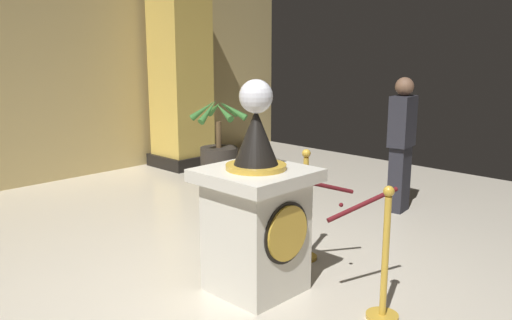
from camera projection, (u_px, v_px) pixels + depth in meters
name	position (u px, v px, depth m)	size (l,w,h in m)	color
ground_plane	(227.00, 291.00, 4.37)	(10.81, 10.81, 0.00)	beige
pedestal_clock	(256.00, 213.00, 4.27)	(0.80, 0.80, 1.72)	silver
stanchion_near	(384.00, 273.00, 3.86)	(0.24, 0.24, 1.01)	gold
stanchion_far	(305.00, 221.00, 4.96)	(0.24, 0.24, 1.06)	gold
velvet_rope	(341.00, 195.00, 4.32)	(0.82, 0.84, 0.22)	#591419
column_right	(180.00, 65.00, 8.63)	(0.91, 0.91, 3.36)	black
potted_palm_right	(219.00, 156.00, 7.82)	(0.86, 0.83, 1.25)	#2D2823
bystander_guest	(401.00, 142.00, 6.33)	(0.39, 0.27, 1.61)	#26262D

